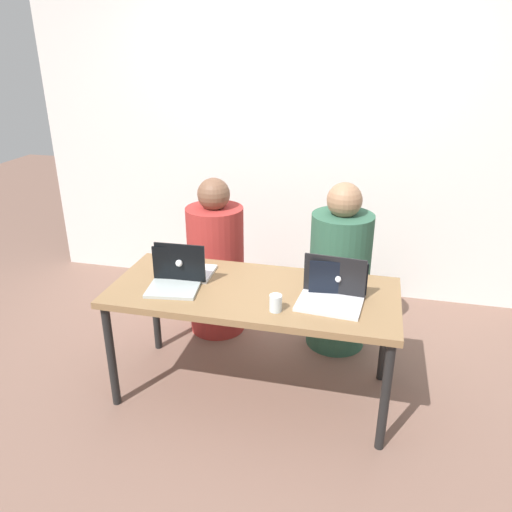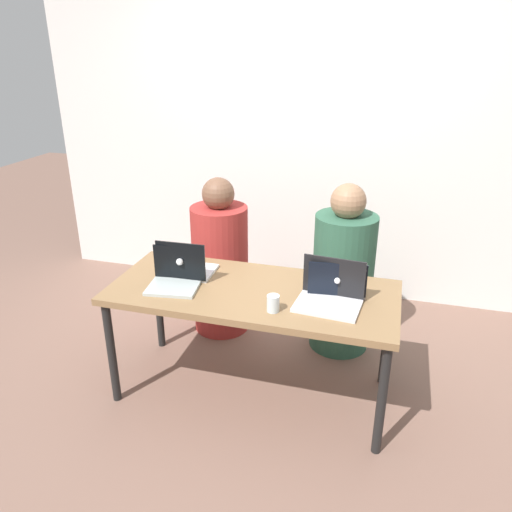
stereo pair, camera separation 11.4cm
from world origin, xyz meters
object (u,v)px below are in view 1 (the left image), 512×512
at_px(person_on_right, 339,276).
at_px(laptop_front_right, 331,294).
at_px(laptop_front_left, 174,280).
at_px(laptop_back_left, 185,269).
at_px(person_on_left, 216,265).
at_px(water_glass_right, 276,304).
at_px(laptop_back_right, 337,284).

xyz_separation_m(person_on_right, laptop_front_right, (0.00, -0.73, 0.23)).
xyz_separation_m(person_on_right, laptop_front_left, (-0.89, -0.76, 0.23)).
bearing_deg(laptop_back_left, person_on_left, -91.10).
height_order(laptop_front_right, laptop_front_left, laptop_front_right).
distance_m(laptop_back_left, water_glass_right, 0.68).
bearing_deg(laptop_back_right, laptop_front_left, 4.76).
relative_size(person_on_right, laptop_front_right, 3.28).
relative_size(person_on_left, laptop_front_left, 3.73).
xyz_separation_m(laptop_front_left, laptop_back_left, (0.01, 0.15, 0.00)).
bearing_deg(laptop_back_left, person_on_right, -147.33).
bearing_deg(water_glass_right, person_on_right, 73.02).
height_order(person_on_left, laptop_back_right, person_on_left).
bearing_deg(laptop_back_right, laptop_front_right, 75.99).
relative_size(person_on_left, laptop_front_right, 3.22).
xyz_separation_m(laptop_front_left, water_glass_right, (0.62, -0.13, -0.01)).
bearing_deg(laptop_front_right, water_glass_right, -144.47).
bearing_deg(person_on_left, laptop_front_right, 126.69).
distance_m(person_on_left, laptop_back_right, 1.11).
distance_m(person_on_right, laptop_back_right, 0.62).
distance_m(person_on_right, laptop_back_left, 1.10).
xyz_separation_m(laptop_front_right, laptop_back_left, (-0.89, 0.12, 0.00)).
xyz_separation_m(laptop_front_left, laptop_back_right, (0.92, 0.18, -0.00)).
bearing_deg(laptop_front_left, person_on_right, 32.56).
height_order(person_on_right, laptop_front_right, person_on_right).
bearing_deg(laptop_back_left, laptop_front_right, 170.46).
bearing_deg(person_on_left, water_glass_right, 110.72).
bearing_deg(laptop_back_left, laptop_front_left, 84.62).
bearing_deg(water_glass_right, person_on_left, 124.90).
xyz_separation_m(laptop_front_right, water_glass_right, (-0.27, -0.16, -0.01)).
xyz_separation_m(person_on_right, water_glass_right, (-0.27, -0.89, 0.22)).
relative_size(laptop_front_right, laptop_back_left, 1.17).
height_order(laptop_front_right, laptop_back_left, laptop_back_left).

